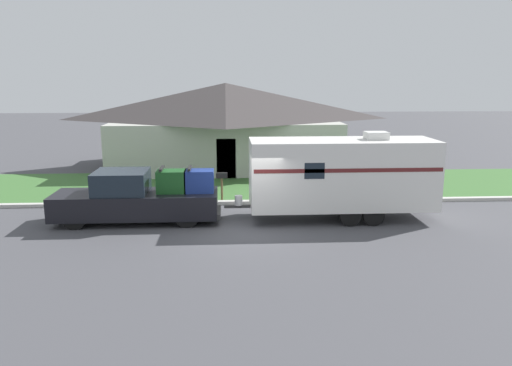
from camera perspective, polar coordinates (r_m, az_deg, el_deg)
ground_plane at (r=17.29m, az=-1.00°, el=-5.48°), size 120.00×120.00×0.00m
curb_strip at (r=20.88m, az=-1.44°, el=-2.21°), size 80.00×0.30×0.14m
lawn_strip at (r=24.44m, az=-1.73°, el=-0.24°), size 80.00×7.00×0.03m
house_across_street at (r=29.58m, az=-3.47°, el=6.80°), size 13.63×8.42×4.88m
pickup_truck at (r=18.61m, az=-13.30°, el=-1.72°), size 6.01×1.91×2.02m
travel_trailer at (r=18.64m, az=9.81°, el=1.05°), size 7.73×2.21×3.25m
mailbox at (r=21.23m, az=-3.94°, el=0.43°), size 0.48×0.20×1.23m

